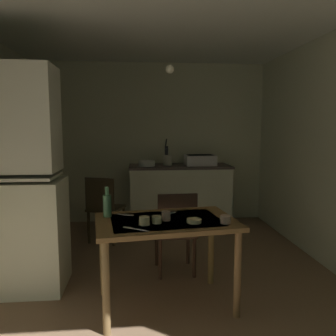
{
  "coord_description": "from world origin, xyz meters",
  "views": [
    {
      "loc": [
        -0.22,
        -3.11,
        1.48
      ],
      "look_at": [
        0.09,
        0.16,
        1.07
      ],
      "focal_mm": 36.2,
      "sensor_mm": 36.0,
      "label": 1
    }
  ],
  "objects_px": {
    "hand_pump": "(166,154)",
    "chair_by_counter": "(104,207)",
    "glass_bottle": "(107,205)",
    "dining_table": "(166,232)",
    "serving_bowl_wide": "(194,221)",
    "mug_tall": "(157,220)",
    "chair_far_side": "(176,230)",
    "hutch_cabinet": "(13,188)",
    "sink_basin": "(200,160)",
    "mixing_bowl_counter": "(147,163)"
  },
  "relations": [
    {
      "from": "hand_pump",
      "to": "chair_by_counter",
      "type": "xyz_separation_m",
      "value": [
        -0.86,
        -0.68,
        -0.62
      ]
    },
    {
      "from": "hand_pump",
      "to": "glass_bottle",
      "type": "height_order",
      "value": "hand_pump"
    },
    {
      "from": "dining_table",
      "to": "glass_bottle",
      "type": "height_order",
      "value": "glass_bottle"
    },
    {
      "from": "serving_bowl_wide",
      "to": "mug_tall",
      "type": "xyz_separation_m",
      "value": [
        -0.29,
        0.01,
        0.01
      ]
    },
    {
      "from": "chair_far_side",
      "to": "glass_bottle",
      "type": "height_order",
      "value": "glass_bottle"
    },
    {
      "from": "glass_bottle",
      "to": "chair_by_counter",
      "type": "bearing_deg",
      "value": 96.48
    },
    {
      "from": "hutch_cabinet",
      "to": "sink_basin",
      "type": "relative_size",
      "value": 4.56
    },
    {
      "from": "sink_basin",
      "to": "mixing_bowl_counter",
      "type": "distance_m",
      "value": 0.79
    },
    {
      "from": "hutch_cabinet",
      "to": "mug_tall",
      "type": "bearing_deg",
      "value": -22.56
    },
    {
      "from": "sink_basin",
      "to": "mixing_bowl_counter",
      "type": "height_order",
      "value": "sink_basin"
    },
    {
      "from": "hand_pump",
      "to": "chair_by_counter",
      "type": "height_order",
      "value": "hand_pump"
    },
    {
      "from": "hutch_cabinet",
      "to": "mixing_bowl_counter",
      "type": "xyz_separation_m",
      "value": [
        1.24,
        1.79,
        0.01
      ]
    },
    {
      "from": "hutch_cabinet",
      "to": "glass_bottle",
      "type": "relative_size",
      "value": 7.96
    },
    {
      "from": "dining_table",
      "to": "chair_by_counter",
      "type": "relative_size",
      "value": 1.41
    },
    {
      "from": "mixing_bowl_counter",
      "to": "glass_bottle",
      "type": "bearing_deg",
      "value": -100.86
    },
    {
      "from": "dining_table",
      "to": "mug_tall",
      "type": "distance_m",
      "value": 0.18
    },
    {
      "from": "chair_by_counter",
      "to": "glass_bottle",
      "type": "distance_m",
      "value": 1.54
    },
    {
      "from": "hutch_cabinet",
      "to": "chair_far_side",
      "type": "bearing_deg",
      "value": 6.36
    },
    {
      "from": "hutch_cabinet",
      "to": "chair_far_side",
      "type": "relative_size",
      "value": 2.38
    },
    {
      "from": "sink_basin",
      "to": "dining_table",
      "type": "distance_m",
      "value": 2.4
    },
    {
      "from": "hand_pump",
      "to": "dining_table",
      "type": "bearing_deg",
      "value": -95.27
    },
    {
      "from": "mug_tall",
      "to": "chair_far_side",
      "type": "bearing_deg",
      "value": 71.34
    },
    {
      "from": "mixing_bowl_counter",
      "to": "glass_bottle",
      "type": "xyz_separation_m",
      "value": [
        -0.4,
        -2.07,
        -0.12
      ]
    },
    {
      "from": "chair_far_side",
      "to": "mug_tall",
      "type": "height_order",
      "value": "chair_far_side"
    },
    {
      "from": "sink_basin",
      "to": "hand_pump",
      "type": "bearing_deg",
      "value": 174.8
    },
    {
      "from": "chair_far_side",
      "to": "glass_bottle",
      "type": "xyz_separation_m",
      "value": [
        -0.63,
        -0.45,
        0.38
      ]
    },
    {
      "from": "sink_basin",
      "to": "chair_far_side",
      "type": "relative_size",
      "value": 0.52
    },
    {
      "from": "dining_table",
      "to": "serving_bowl_wide",
      "type": "relative_size",
      "value": 10.61
    },
    {
      "from": "mug_tall",
      "to": "glass_bottle",
      "type": "distance_m",
      "value": 0.47
    },
    {
      "from": "hand_pump",
      "to": "hutch_cabinet",
      "type": "bearing_deg",
      "value": -129.22
    },
    {
      "from": "chair_by_counter",
      "to": "sink_basin",
      "type": "bearing_deg",
      "value": 25.18
    },
    {
      "from": "hand_pump",
      "to": "serving_bowl_wide",
      "type": "relative_size",
      "value": 3.44
    },
    {
      "from": "serving_bowl_wide",
      "to": "sink_basin",
      "type": "bearing_deg",
      "value": 78.12
    },
    {
      "from": "serving_bowl_wide",
      "to": "mixing_bowl_counter",
      "type": "bearing_deg",
      "value": 97.19
    },
    {
      "from": "mixing_bowl_counter",
      "to": "serving_bowl_wide",
      "type": "distance_m",
      "value": 2.35
    },
    {
      "from": "sink_basin",
      "to": "chair_far_side",
      "type": "height_order",
      "value": "sink_basin"
    },
    {
      "from": "dining_table",
      "to": "mug_tall",
      "type": "relative_size",
      "value": 15.88
    },
    {
      "from": "hand_pump",
      "to": "dining_table",
      "type": "distance_m",
      "value": 2.36
    },
    {
      "from": "sink_basin",
      "to": "hand_pump",
      "type": "relative_size",
      "value": 1.13
    },
    {
      "from": "dining_table",
      "to": "mug_tall",
      "type": "height_order",
      "value": "mug_tall"
    },
    {
      "from": "hutch_cabinet",
      "to": "chair_by_counter",
      "type": "distance_m",
      "value": 1.46
    },
    {
      "from": "serving_bowl_wide",
      "to": "mug_tall",
      "type": "relative_size",
      "value": 1.5
    },
    {
      "from": "hutch_cabinet",
      "to": "dining_table",
      "type": "height_order",
      "value": "hutch_cabinet"
    },
    {
      "from": "hand_pump",
      "to": "mixing_bowl_counter",
      "type": "xyz_separation_m",
      "value": [
        -0.29,
        -0.1,
        -0.13
      ]
    },
    {
      "from": "dining_table",
      "to": "chair_by_counter",
      "type": "xyz_separation_m",
      "value": [
        -0.65,
        1.63,
        -0.17
      ]
    },
    {
      "from": "chair_far_side",
      "to": "chair_by_counter",
      "type": "bearing_deg",
      "value": 127.58
    },
    {
      "from": "chair_far_side",
      "to": "mug_tall",
      "type": "xyz_separation_m",
      "value": [
        -0.23,
        -0.68,
        0.31
      ]
    },
    {
      "from": "hutch_cabinet",
      "to": "serving_bowl_wide",
      "type": "distance_m",
      "value": 1.64
    },
    {
      "from": "hutch_cabinet",
      "to": "chair_far_side",
      "type": "height_order",
      "value": "hutch_cabinet"
    },
    {
      "from": "mixing_bowl_counter",
      "to": "glass_bottle",
      "type": "height_order",
      "value": "mixing_bowl_counter"
    }
  ]
}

